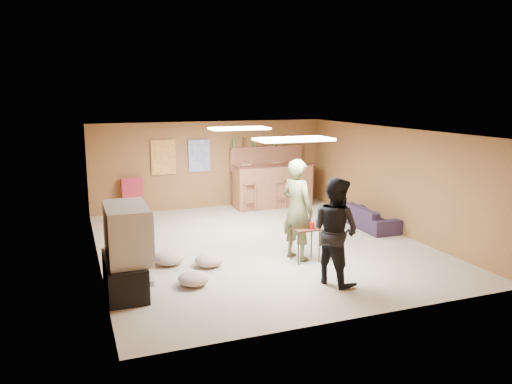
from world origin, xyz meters
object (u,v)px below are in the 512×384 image
object	(u,v)px
person_olive	(297,210)
person_black	(335,231)
bar_counter	(273,186)
tray_table	(305,244)
sofa	(369,217)
tv_body	(127,232)

from	to	relation	value
person_olive	person_black	world-z (taller)	person_olive
bar_counter	person_black	world-z (taller)	person_black
person_olive	tray_table	distance (m)	0.62
tray_table	sofa	bearing A→B (deg)	33.53
tv_body	tray_table	world-z (taller)	tv_body
person_black	tray_table	size ratio (longest dim) A/B	2.76
bar_counter	tray_table	bearing A→B (deg)	-105.02
bar_counter	person_olive	distance (m)	4.18
bar_counter	person_olive	xyz separation A→B (m)	(-1.20, -3.99, 0.34)
tv_body	person_olive	size ratio (longest dim) A/B	0.62
person_black	tray_table	bearing A→B (deg)	-23.25
bar_counter	sofa	world-z (taller)	bar_counter
tv_body	bar_counter	bearing A→B (deg)	47.00
person_black	person_olive	bearing A→B (deg)	-19.36
tray_table	tv_body	bearing A→B (deg)	-174.55
tv_body	tray_table	bearing A→B (deg)	5.45
tv_body	sofa	bearing A→B (deg)	18.83
tv_body	sofa	xyz separation A→B (m)	(5.35, 1.82, -0.66)
bar_counter	person_black	distance (m)	5.36
tv_body	tray_table	xyz separation A→B (m)	(3.03, 0.29, -0.60)
sofa	person_black	bearing A→B (deg)	140.10
bar_counter	tray_table	world-z (taller)	bar_counter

